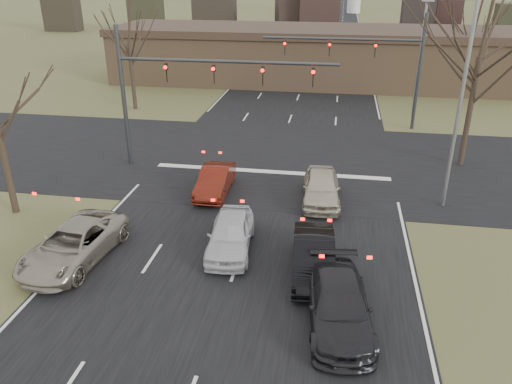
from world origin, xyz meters
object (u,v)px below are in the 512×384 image
streetlight_right_near (458,94)px  car_silver_ahead (321,187)px  mast_arm_far (379,57)px  car_red_ahead (215,181)px  car_black_hatch (313,257)px  car_silver_suv (74,244)px  car_white_sedan (230,234)px  streetlight_right_far (419,42)px  mast_arm_near (178,81)px  building (325,55)px  car_charcoal_sedan (339,305)px

streetlight_right_near → car_silver_ahead: size_ratio=2.22×
car_silver_ahead → mast_arm_far: bearing=73.6°
streetlight_right_near → car_red_ahead: bearing=-178.5°
mast_arm_far → streetlight_right_near: size_ratio=1.11×
mast_arm_far → car_black_hatch: 20.68m
car_silver_suv → car_silver_ahead: (9.50, 7.15, 0.03)m
car_white_sedan → car_silver_ahead: size_ratio=0.97×
streetlight_right_near → streetlight_right_far: same height
mast_arm_near → car_black_hatch: size_ratio=2.71×
building → streetlight_right_far: 13.53m
building → car_white_sedan: 33.94m
car_silver_suv → mast_arm_far: bearing=64.3°
mast_arm_near → mast_arm_far: 15.17m
streetlight_right_near → building: bearing=103.7°
mast_arm_far → car_white_sedan: (-6.68, -18.79, -4.28)m
building → car_silver_ahead: bearing=-88.0°
car_black_hatch → streetlight_right_far: bearing=71.3°
streetlight_right_far → car_silver_suv: (-15.82, -24.61, -4.85)m
building → car_black_hatch: (1.00, -34.98, -1.93)m
mast_arm_near → car_charcoal_sedan: bearing=-54.3°
streetlight_right_near → streetlight_right_far: 17.01m
streetlight_right_near → car_silver_ahead: 7.57m
building → car_charcoal_sedan: size_ratio=8.50×
streetlight_right_far → car_black_hatch: bearing=-104.8°
mast_arm_near → car_black_hatch: bearing=-50.5°
car_white_sedan → car_charcoal_sedan: size_ratio=0.87×
mast_arm_near → car_charcoal_sedan: mast_arm_near is taller
streetlight_right_near → car_silver_ahead: streetlight_right_near is taller
mast_arm_near → streetlight_right_far: bearing=43.9°
car_charcoal_sedan → car_black_hatch: bearing=103.0°
car_black_hatch → streetlight_right_near: bearing=46.2°
car_silver_suv → car_red_ahead: bearing=67.1°
streetlight_right_far → mast_arm_far: bearing=-128.1°
streetlight_right_near → streetlight_right_far: (0.50, 17.00, 0.00)m
car_black_hatch → car_red_ahead: (-5.49, 6.69, -0.05)m
car_red_ahead → car_silver_suv: bearing=-120.0°
mast_arm_near → car_silver_ahead: bearing=-22.8°
car_silver_ahead → car_silver_suv: bearing=-146.1°
mast_arm_near → car_silver_suv: size_ratio=2.28×
streetlight_right_far → car_charcoal_sedan: streetlight_right_far is taller
streetlight_right_far → car_silver_ahead: (-6.32, -17.45, -4.82)m
mast_arm_far → car_red_ahead: 16.45m
streetlight_right_far → car_white_sedan: size_ratio=2.30×
car_white_sedan → mast_arm_far: bearing=65.8°
streetlight_right_near → mast_arm_near: bearing=167.9°
streetlight_right_near → car_charcoal_sedan: (-4.82, -9.82, -4.86)m
car_white_sedan → streetlight_right_far: bearing=62.1°
building → car_charcoal_sedan: 37.93m
car_silver_suv → car_charcoal_sedan: bearing=-6.1°
car_charcoal_sedan → building: bearing=86.7°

